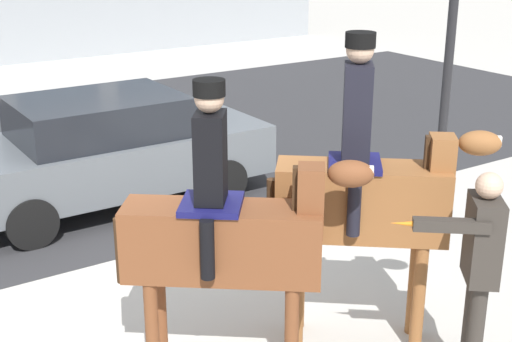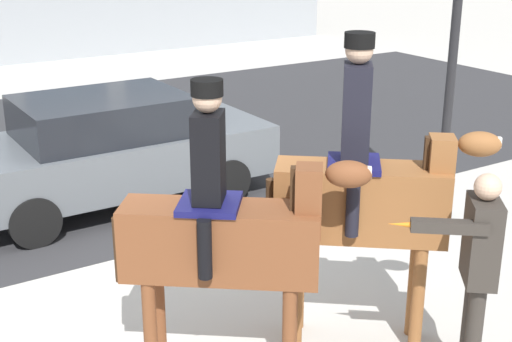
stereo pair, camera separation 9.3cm
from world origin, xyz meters
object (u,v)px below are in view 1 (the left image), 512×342
object	(u,v)px
pedestrian_bystander	(479,265)
mounted_horse_companion	(366,193)
mounted_horse_lead	(227,233)
street_car_near_lane	(106,149)
traffic_light	(454,14)

from	to	relation	value
pedestrian_bystander	mounted_horse_companion	bearing A→B (deg)	-35.66
mounted_horse_companion	pedestrian_bystander	world-z (taller)	mounted_horse_companion
mounted_horse_lead	pedestrian_bystander	size ratio (longest dim) A/B	1.36
mounted_horse_lead	mounted_horse_companion	world-z (taller)	mounted_horse_companion
mounted_horse_companion	street_car_near_lane	size ratio (longest dim) A/B	0.66
mounted_horse_companion	traffic_light	bearing A→B (deg)	69.56
mounted_horse_lead	pedestrian_bystander	xyz separation A→B (m)	(1.49, -1.21, -0.18)
street_car_near_lane	traffic_light	xyz separation A→B (m)	(3.24, -2.72, 1.78)
street_car_near_lane	traffic_light	bearing A→B (deg)	-40.05
mounted_horse_lead	pedestrian_bystander	distance (m)	1.92
street_car_near_lane	mounted_horse_companion	bearing A→B (deg)	-81.98
mounted_horse_companion	street_car_near_lane	xyz separation A→B (m)	(-0.60, 4.28, -0.64)
pedestrian_bystander	street_car_near_lane	xyz separation A→B (m)	(-0.88, 5.27, -0.32)
mounted_horse_lead	pedestrian_bystander	bearing A→B (deg)	-1.54
pedestrian_bystander	traffic_light	distance (m)	3.77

